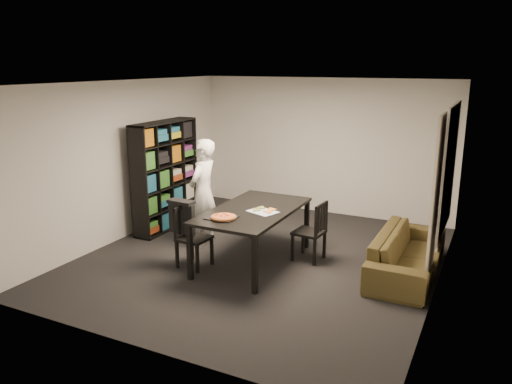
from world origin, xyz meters
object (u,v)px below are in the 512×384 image
at_px(person, 203,193).
at_px(baking_tray, 222,218).
at_px(bookshelf, 166,175).
at_px(dining_table, 253,214).
at_px(chair_right, 314,228).
at_px(chair_left, 189,232).
at_px(pepperoni_pizza, 224,217).
at_px(sofa, 407,253).

relative_size(person, baking_tray, 4.30).
height_order(bookshelf, dining_table, bookshelf).
bearing_deg(chair_right, chair_left, -53.63).
height_order(person, pepperoni_pizza, person).
height_order(pepperoni_pizza, sofa, pepperoni_pizza).
height_order(chair_right, sofa, chair_right).
relative_size(bookshelf, chair_left, 2.12).
distance_m(chair_right, baking_tray, 1.45).
height_order(dining_table, person, person).
bearing_deg(sofa, dining_table, 105.58).
bearing_deg(sofa, person, 94.34).
height_order(chair_right, person, person).
distance_m(baking_tray, pepperoni_pizza, 0.05).
relative_size(dining_table, baking_tray, 4.90).
bearing_deg(dining_table, person, 161.88).
bearing_deg(person, bookshelf, -115.63).
height_order(dining_table, chair_left, chair_left).
xyz_separation_m(chair_left, chair_right, (1.56, 0.97, 0.00)).
bearing_deg(baking_tray, chair_right, 46.31).
bearing_deg(chair_left, chair_right, -55.01).
distance_m(bookshelf, person, 1.13).
height_order(bookshelf, baking_tray, bookshelf).
distance_m(dining_table, sofa, 2.24).
relative_size(person, sofa, 0.85).
distance_m(dining_table, pepperoni_pizza, 0.61).
distance_m(dining_table, person, 1.12).
bearing_deg(chair_right, bookshelf, -91.76).
relative_size(bookshelf, person, 1.10).
distance_m(bookshelf, pepperoni_pizza, 2.39).
distance_m(chair_left, sofa, 3.10).
bearing_deg(person, chair_left, 15.45).
bearing_deg(chair_right, baking_tray, -39.12).
distance_m(chair_left, chair_right, 1.83).
bearing_deg(pepperoni_pizza, sofa, 27.41).
bearing_deg(bookshelf, dining_table, -20.28).
xyz_separation_m(dining_table, chair_left, (-0.77, -0.51, -0.23)).
height_order(chair_left, person, person).
bearing_deg(baking_tray, person, 133.50).
distance_m(person, baking_tray, 1.26).
distance_m(chair_left, baking_tray, 0.66).
bearing_deg(bookshelf, pepperoni_pizza, -34.91).
bearing_deg(baking_tray, sofa, 26.62).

